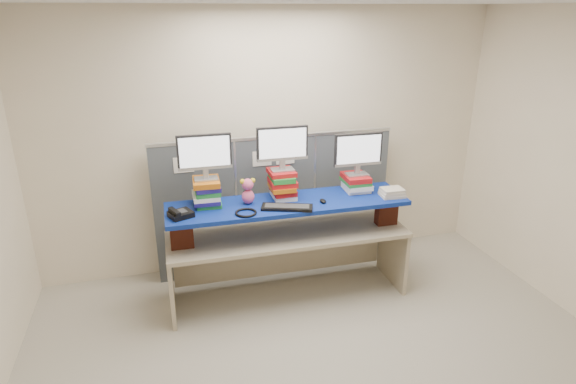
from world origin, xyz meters
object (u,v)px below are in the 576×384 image
object	(u,v)px
monitor_left	(205,154)
monitor_center	(282,146)
desk_phone	(180,214)
blue_board	(288,204)
keyboard	(287,207)
monitor_right	(358,152)
desk	(288,246)

from	to	relation	value
monitor_left	monitor_center	bearing A→B (deg)	0.00
monitor_left	desk_phone	world-z (taller)	monitor_left
blue_board	desk_phone	bearing A→B (deg)	-174.22
keyboard	desk_phone	world-z (taller)	desk_phone
desk_phone	monitor_right	bearing A→B (deg)	-15.72
keyboard	desk_phone	bearing A→B (deg)	-164.53
blue_board	monitor_center	bearing A→B (deg)	101.34
monitor_right	desk	bearing A→B (deg)	-170.95
keyboard	desk_phone	distance (m)	0.96
desk	monitor_center	world-z (taller)	monitor_center
desk_phone	desk	bearing A→B (deg)	-17.11
monitor_left	monitor_right	bearing A→B (deg)	0.00
desk	monitor_left	size ratio (longest dim) A/B	4.79
desk	monitor_center	size ratio (longest dim) A/B	4.79
desk	monitor_right	xyz separation A→B (m)	(0.75, 0.11, 0.87)
desk	monitor_right	distance (m)	1.15
monitor_left	monitor_right	distance (m)	1.49
monitor_right	keyboard	distance (m)	0.93
desk	blue_board	size ratio (longest dim) A/B	1.02
desk	desk_phone	distance (m)	1.13
monitor_center	desk_phone	world-z (taller)	monitor_center
desk	monitor_right	size ratio (longest dim) A/B	4.79
desk	keyboard	bearing A→B (deg)	-107.57
monitor_right	desk_phone	bearing A→B (deg)	-172.83
monitor_right	desk_phone	distance (m)	1.81
desk_phone	keyboard	bearing A→B (deg)	-26.36
monitor_right	monitor_center	bearing A→B (deg)	180.00
blue_board	monitor_center	world-z (taller)	monitor_center
monitor_left	monitor_right	world-z (taller)	monitor_left
monitor_center	monitor_right	bearing A→B (deg)	-0.00
monitor_center	desk_phone	bearing A→B (deg)	-167.39
monitor_right	blue_board	bearing A→B (deg)	-170.95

